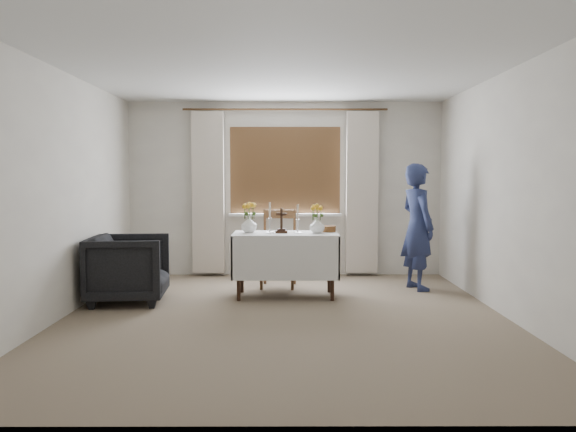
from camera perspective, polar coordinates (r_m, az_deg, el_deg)
The scene contains 12 objects.
ground at distance 5.80m, azimuth -0.34°, elevation -10.25°, with size 5.00×5.00×0.00m, color #866F5C.
altar_table at distance 6.70m, azimuth -0.25°, elevation -4.98°, with size 1.24×0.64×0.76m, color white.
wooden_chair at distance 7.27m, azimuth -0.99°, elevation -3.32°, with size 0.46×0.46×1.00m, color brown, non-canonical shape.
armchair at distance 6.64m, azimuth -15.87°, elevation -5.15°, with size 0.83×0.85×0.78m, color black.
person at distance 7.27m, azimuth 13.02°, elevation -1.07°, with size 0.58×0.38×1.59m, color navy.
radiator at distance 8.12m, azimuth -0.29°, elevation -3.98°, with size 1.10×0.10×0.60m, color silver.
wooden_cross at distance 6.64m, azimuth -0.67°, elevation -0.46°, with size 0.14×0.10×0.30m, color black, non-canonical shape.
candlestick_left at distance 6.63m, azimuth -1.86°, elevation -0.17°, with size 0.10×0.10×0.36m, color white, non-canonical shape.
candlestick_right at distance 6.62m, azimuth 0.99°, elevation -0.29°, with size 0.10×0.10×0.34m, color white, non-canonical shape.
flower_vase_left at distance 6.71m, azimuth -3.99°, elevation -0.85°, with size 0.19×0.19×0.20m, color white.
flower_vase_right at distance 6.64m, azimuth 2.97°, elevation -0.96°, with size 0.18×0.18×0.18m, color white.
wicker_basket at distance 6.81m, azimuth 4.07°, elevation -1.30°, with size 0.19×0.19×0.07m, color brown.
Camera 1 is at (0.02, -5.62, 1.43)m, focal length 35.00 mm.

